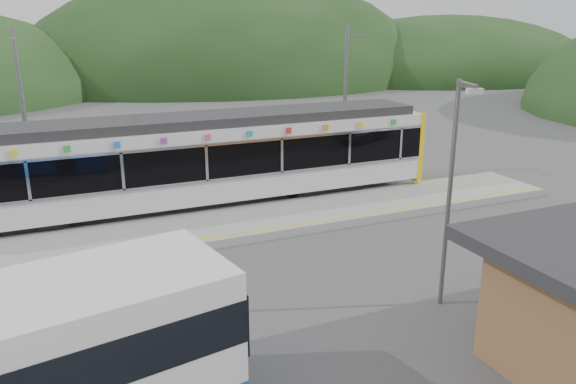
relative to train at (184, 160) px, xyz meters
name	(u,v)px	position (x,y,z in m)	size (l,w,h in m)	color
ground	(281,260)	(1.52, -6.00, -2.06)	(120.00, 120.00, 0.00)	#4C4C4F
hills	(363,192)	(7.71, -0.71, -2.06)	(146.00, 149.00, 26.00)	#1E3D19
platform	(246,223)	(1.52, -2.70, -1.91)	(26.00, 3.20, 0.30)	#9E9E99
yellow_line	(258,230)	(1.52, -4.00, -1.76)	(26.00, 0.10, 0.01)	yellow
train	(184,160)	(0.00, 0.00, 0.00)	(20.44, 3.01, 3.74)	black
catenary_mast_west	(25,119)	(-5.48, 2.56, 1.58)	(0.18, 1.80, 7.00)	slate
catenary_mast_east	(345,99)	(8.52, 2.56, 1.58)	(0.18, 1.80, 7.00)	slate
lamp_post	(454,177)	(4.34, -10.40, 1.47)	(0.41, 1.09, 5.91)	slate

